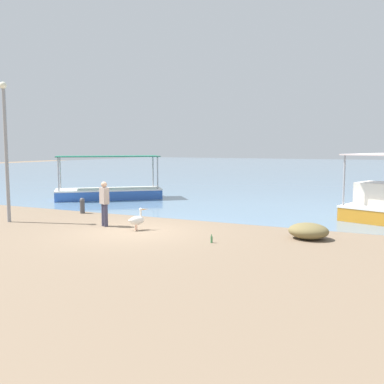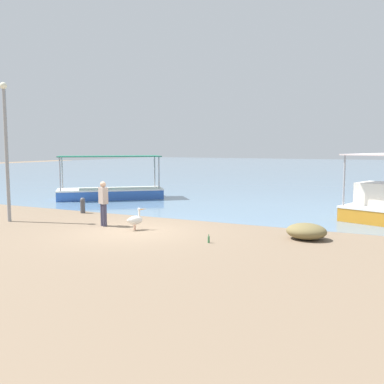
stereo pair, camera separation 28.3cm
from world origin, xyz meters
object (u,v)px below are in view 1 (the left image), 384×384
fishing_boat_center (109,190)px  mooring_bollard (82,205)px  fisherman_standing (104,202)px  pelican (137,220)px  lamp_post (6,144)px  net_pile (308,231)px  glass_bottle (212,239)px

fishing_boat_center → mooring_bollard: size_ratio=8.36×
fisherman_standing → pelican: bearing=-5.5°
lamp_post → net_pile: bearing=9.0°
mooring_bollard → fisherman_standing: 3.60m
pelican → fishing_boat_center: bearing=131.7°
fishing_boat_center → glass_bottle: fishing_boat_center is taller
pelican → mooring_bollard: bearing=152.0°
mooring_bollard → fisherman_standing: size_ratio=0.41×
lamp_post → net_pile: lamp_post is taller
fishing_boat_center → net_pile: (12.30, -6.13, -0.22)m
net_pile → fisherman_standing: bearing=-172.5°
mooring_bollard → net_pile: 10.25m
pelican → mooring_bollard: (-4.35, 2.32, -0.00)m
mooring_bollard → fisherman_standing: fisherman_standing is taller
glass_bottle → fisherman_standing: bearing=169.3°
glass_bottle → pelican: bearing=166.9°
pelican → fisherman_standing: fisherman_standing is taller
lamp_post → net_pile: 11.87m
fishing_boat_center → lamp_post: 8.41m
mooring_bollard → net_pile: mooring_bollard is taller
mooring_bollard → glass_bottle: size_ratio=2.60×
fisherman_standing → glass_bottle: bearing=-10.7°
pelican → mooring_bollard: size_ratio=1.14×
lamp_post → fisherman_standing: lamp_post is taller
fishing_boat_center → fisherman_standing: 8.66m
lamp_post → pelican: bearing=7.0°
fishing_boat_center → glass_bottle: 12.54m
fishing_boat_center → lamp_post: lamp_post is taller
fishing_boat_center → fisherman_standing: fishing_boat_center is taller
pelican → net_pile: size_ratio=0.62×
pelican → fisherman_standing: (-1.52, 0.15, 0.53)m
lamp_post → fisherman_standing: (4.03, 0.83, -2.19)m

